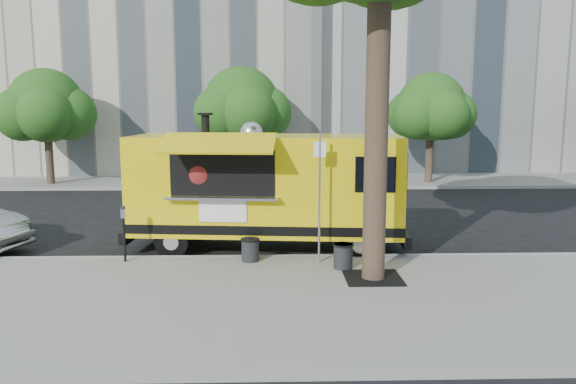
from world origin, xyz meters
name	(u,v)px	position (x,y,z in m)	size (l,w,h in m)	color
ground	(255,252)	(0.00, 0.00, 0.00)	(120.00, 120.00, 0.00)	black
sidewalk	(248,302)	(0.00, -4.00, 0.07)	(60.00, 6.00, 0.15)	gray
curb	(254,259)	(0.00, -0.93, 0.07)	(60.00, 0.14, 0.16)	#999993
far_sidewalk	(263,181)	(0.00, 13.50, 0.07)	(60.00, 5.00, 0.15)	gray
building_mid	(450,9)	(12.00, 23.00, 10.00)	(20.00, 14.00, 20.00)	#ACA6A0
tree_well	(373,278)	(2.60, -2.80, 0.15)	(1.20, 1.20, 0.02)	black
far_tree_a	(46,106)	(-10.00, 12.30, 3.78)	(3.42, 3.42, 5.36)	#33261C
far_tree_b	(241,105)	(-1.00, 12.70, 3.83)	(3.60, 3.60, 5.50)	#33261C
far_tree_c	(431,107)	(8.00, 12.40, 3.72)	(3.24, 3.24, 5.21)	#33261C
sign_post	(319,191)	(1.55, -1.55, 1.85)	(0.28, 0.06, 3.00)	silver
parking_meter	(124,227)	(-3.00, -1.35, 0.98)	(0.11, 0.11, 1.33)	black
food_truck	(265,187)	(0.29, 0.21, 1.68)	(7.40, 3.68, 3.57)	yellow
trash_bin_left	(250,249)	(-0.06, -1.39, 0.44)	(0.45, 0.45, 0.54)	black
trash_bin_right	(343,255)	(2.05, -2.05, 0.45)	(0.47, 0.47, 0.56)	black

